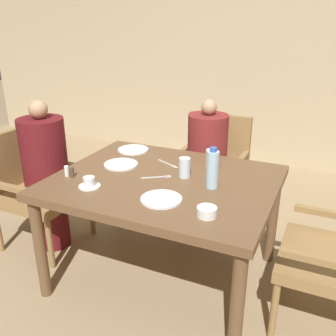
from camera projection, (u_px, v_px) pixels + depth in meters
The scene contains 19 objects.
ground_plane at pixel (165, 275), 2.57m from camera, with size 16.00×16.00×0.00m, color #9E8460.
wall_back at pixel (259, 42), 4.16m from camera, with size 8.00×0.06×2.80m.
dining_table at pixel (164, 190), 2.33m from camera, with size 1.34×1.08×0.72m.
chair_left_side at pixel (34, 184), 2.81m from camera, with size 0.56×0.56×0.88m.
diner_in_left_chair at pixel (47, 175), 2.72m from camera, with size 0.32×0.32×1.13m.
chair_far_side at pixel (212, 164), 3.20m from camera, with size 0.56×0.56×0.88m.
diner_in_far_chair at pixel (207, 162), 3.06m from camera, with size 0.32×0.32×1.07m.
plate_main_left at pixel (133, 150), 2.79m from camera, with size 0.23×0.23×0.01m.
plate_main_right at pixel (121, 164), 2.51m from camera, with size 0.23×0.23×0.01m.
plate_dessert_center at pixel (161, 199), 2.02m from camera, with size 0.23×0.23×0.01m.
teacup_with_saucer at pixel (89, 183), 2.18m from camera, with size 0.13×0.13×0.06m.
bowl_small at pixel (207, 212), 1.85m from camera, with size 0.10×0.10×0.05m.
water_bottle at pixel (213, 169), 2.14m from camera, with size 0.07×0.07×0.24m.
glass_tall_near at pixel (185, 168), 2.30m from camera, with size 0.07×0.07×0.12m.
glass_tall_mid at pixel (211, 159), 2.44m from camera, with size 0.07×0.07×0.12m.
salt_shaker at pixel (67, 171), 2.32m from camera, with size 0.03×0.03×0.07m.
pepper_shaker at pixel (72, 172), 2.31m from camera, with size 0.03×0.03×0.06m.
fork_beside_plate at pixel (159, 177), 2.32m from camera, with size 0.16×0.12×0.00m.
knife_beside_plate at pixel (169, 164), 2.52m from camera, with size 0.18×0.10×0.00m.
Camera 1 is at (0.90, -1.91, 1.64)m, focal length 40.00 mm.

